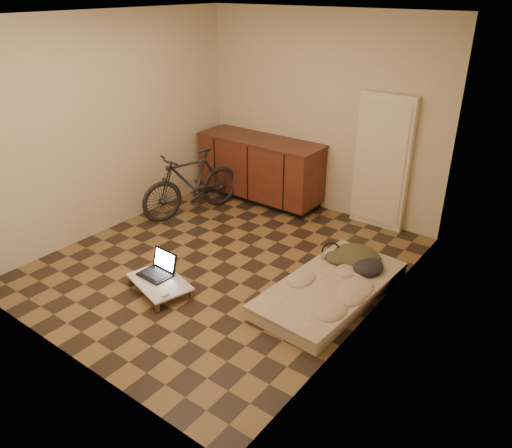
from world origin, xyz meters
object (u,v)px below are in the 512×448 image
Objects in this scene: bicycle at (191,180)px; laptop at (159,269)px; lap_desk at (160,282)px; futon at (331,289)px.

bicycle is 1.80m from laptop.
bicycle reaches higher than laptop.
laptop is at bearing 155.58° from lap_desk.
bicycle is at bearing 169.33° from futon.
bicycle is 2.61m from futon.
lap_desk is (1.05, -1.60, -0.39)m from bicycle.
bicycle is 0.84× the size of futon.
laptop reaches higher than futon.
bicycle reaches higher than lap_desk.
futon is 1.79m from laptop.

